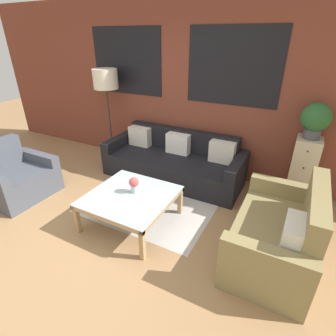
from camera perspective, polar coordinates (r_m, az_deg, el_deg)
The scene contains 11 objects.
ground_plane at distance 3.41m, azimuth -17.85°, elevation -15.08°, with size 16.00×16.00×0.00m, color #9E754C.
wall_back_brick at distance 4.62m, azimuth 1.68°, elevation 16.91°, with size 8.40×0.09×2.80m.
rug at distance 3.99m, azimuth -2.81°, elevation -6.74°, with size 1.81×1.67×0.00m.
couch_dark at distance 4.46m, azimuth 1.32°, elevation 1.27°, with size 2.32×0.88×0.78m.
settee_vintage at distance 3.11m, azimuth 22.85°, elevation -13.26°, with size 0.80×1.41×0.92m.
armchair_corner at distance 4.56m, azimuth -30.00°, elevation -2.03°, with size 0.80×0.92×0.84m.
coffee_table at distance 3.37m, azimuth -8.17°, elevation -6.61°, with size 1.03×1.03×0.42m.
floor_lamp at distance 4.94m, azimuth -13.41°, elevation 17.78°, with size 0.43×0.43×1.70m.
drawer_cabinet at distance 4.20m, azimuth 27.16°, elevation -0.49°, with size 0.33×0.37×0.97m.
potted_plant at distance 3.95m, azimuth 29.45°, elevation 9.27°, with size 0.37×0.37×0.48m.
flower_vase at distance 3.33m, azimuth -7.43°, elevation -3.46°, with size 0.13×0.13×0.21m.
Camera 1 is at (2.01, -1.65, 2.21)m, focal length 28.00 mm.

